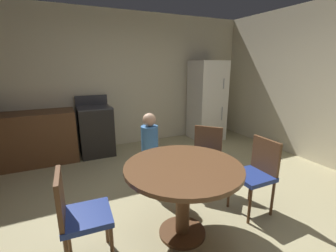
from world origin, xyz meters
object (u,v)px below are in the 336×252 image
at_px(refrigerator, 207,101).
at_px(dining_table, 183,181).
at_px(chair_west, 78,213).
at_px(person_child, 150,151).
at_px(chair_northeast, 206,155).
at_px(chair_east, 257,171).
at_px(oven_range, 96,130).

height_order(refrigerator, dining_table, refrigerator).
height_order(chair_west, person_child, person_child).
bearing_deg(chair_northeast, person_child, -63.12).
relative_size(refrigerator, person_child, 1.61).
height_order(chair_east, person_child, person_child).
relative_size(chair_east, chair_northeast, 1.00).
distance_m(chair_northeast, person_child, 0.75).
distance_m(refrigerator, person_child, 2.65).
xyz_separation_m(dining_table, chair_east, (0.97, -0.00, -0.10)).
bearing_deg(dining_table, person_child, 89.64).
bearing_deg(chair_west, chair_northeast, 22.87).
bearing_deg(chair_east, oven_range, -62.03).
xyz_separation_m(refrigerator, chair_west, (-3.00, -2.54, -0.38)).
bearing_deg(chair_northeast, chair_west, -22.87).
relative_size(oven_range, chair_west, 1.26).
height_order(oven_range, chair_northeast, oven_range).
relative_size(dining_table, chair_northeast, 1.30).
distance_m(dining_table, chair_east, 0.97).
xyz_separation_m(refrigerator, chair_east, (-1.07, -2.59, -0.38)).
height_order(refrigerator, chair_west, refrigerator).
height_order(chair_east, chair_northeast, same).
bearing_deg(chair_west, dining_table, 0.00).
height_order(chair_northeast, person_child, person_child).
distance_m(dining_table, person_child, 0.92).
xyz_separation_m(chair_east, chair_northeast, (-0.26, 0.66, 0.00)).
xyz_separation_m(oven_range, person_child, (0.44, -1.73, 0.11)).
bearing_deg(person_child, chair_northeast, 69.98).
height_order(chair_west, chair_northeast, same).
relative_size(chair_east, person_child, 0.80).
bearing_deg(person_child, refrigerator, 129.89).
bearing_deg(oven_range, chair_west, -101.47).
height_order(oven_range, chair_west, oven_range).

